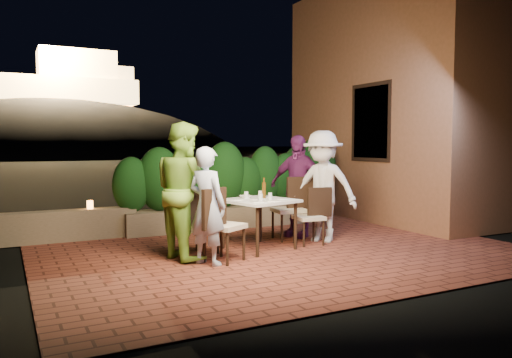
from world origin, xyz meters
TOP-DOWN VIEW (x-y plane):
  - ground at (0.00, 0.00)m, footprint 400.00×400.00m
  - terrace_floor at (0.00, 0.50)m, footprint 7.00×6.00m
  - building_wall at (3.60, 2.00)m, footprint 1.60×5.00m
  - window_pane at (2.82, 1.50)m, footprint 0.08×1.00m
  - window_frame at (2.81, 1.50)m, footprint 0.06×1.15m
  - planter at (0.20, 2.30)m, footprint 4.20×0.55m
  - hedge at (0.20, 2.30)m, footprint 4.00×0.70m
  - parapet at (-2.80, 2.30)m, footprint 2.20×0.30m
  - hill at (2.00, 60.00)m, footprint 52.00×40.00m
  - fortress at (2.00, 60.00)m, footprint 26.00×8.00m
  - dining_table at (-0.30, 0.31)m, footprint 1.15×1.15m
  - plate_nw at (-0.47, 0.01)m, footprint 0.23×0.23m
  - plate_sw at (-0.62, 0.42)m, footprint 0.22×0.22m
  - plate_ne at (0.04, 0.21)m, footprint 0.21×0.21m
  - plate_se at (-0.05, 0.60)m, footprint 0.25×0.25m
  - plate_centre at (-0.32, 0.34)m, footprint 0.23×0.23m
  - plate_front at (-0.21, 0.04)m, footprint 0.22×0.22m
  - glass_nw at (-0.37, 0.14)m, footprint 0.06×0.06m
  - glass_sw at (-0.43, 0.49)m, footprint 0.06×0.06m
  - glass_ne at (-0.15, 0.25)m, footprint 0.06×0.06m
  - glass_se at (-0.20, 0.47)m, footprint 0.07×0.07m
  - beer_bottle at (-0.16, 0.42)m, footprint 0.06×0.06m
  - bowl at (-0.40, 0.57)m, footprint 0.20×0.20m
  - chair_left_front at (-1.08, -0.17)m, footprint 0.64×0.64m
  - chair_left_back at (-1.23, 0.34)m, footprint 0.62×0.62m
  - chair_right_front at (0.55, 0.26)m, footprint 0.46×0.46m
  - chair_right_back at (0.46, 0.74)m, footprint 0.54×0.54m
  - diner_blue at (-1.35, -0.23)m, footprint 0.60×0.67m
  - diner_green at (-1.49, 0.27)m, footprint 0.87×1.03m
  - diner_white at (0.88, 0.37)m, footprint 1.20×1.33m
  - diner_purple at (0.75, 0.93)m, footprint 0.88×1.09m
  - parapet_lamp at (-2.44, 2.30)m, footprint 0.10×0.10m

SIDE VIEW (x-z plane):
  - hill at x=2.00m, z-range -15.00..7.00m
  - terrace_floor at x=0.00m, z-range -0.15..0.00m
  - ground at x=0.00m, z-range -0.02..-0.02m
  - planter at x=0.20m, z-range 0.00..0.40m
  - parapet at x=-2.80m, z-range 0.00..0.50m
  - dining_table at x=-0.30m, z-range 0.00..0.75m
  - chair_right_front at x=0.55m, z-range 0.00..0.89m
  - chair_left_back at x=-1.23m, z-range 0.00..0.96m
  - chair_left_front at x=-1.08m, z-range 0.00..1.01m
  - chair_right_back at x=0.46m, z-range 0.00..1.04m
  - parapet_lamp at x=-2.44m, z-range 0.50..0.64m
  - plate_ne at x=0.04m, z-range 0.75..0.76m
  - plate_sw at x=-0.62m, z-range 0.75..0.76m
  - plate_front at x=-0.21m, z-range 0.75..0.76m
  - plate_nw at x=-0.47m, z-range 0.75..0.76m
  - plate_centre at x=-0.32m, z-range 0.75..0.76m
  - plate_se at x=-0.05m, z-range 0.75..0.76m
  - bowl at x=-0.40m, z-range 0.75..0.79m
  - diner_blue at x=-1.35m, z-range 0.00..1.55m
  - glass_ne at x=-0.15m, z-range 0.75..0.85m
  - glass_sw at x=-0.43m, z-range 0.75..0.86m
  - glass_nw at x=-0.37m, z-range 0.75..0.86m
  - glass_se at x=-0.20m, z-range 0.75..0.86m
  - diner_purple at x=0.75m, z-range 0.00..1.73m
  - diner_white at x=0.88m, z-range 0.00..1.79m
  - beer_bottle at x=-0.16m, z-range 0.75..1.07m
  - diner_green at x=-1.49m, z-range 0.00..1.88m
  - hedge at x=0.20m, z-range 0.40..1.50m
  - window_pane at x=2.82m, z-range 1.30..2.70m
  - window_frame at x=2.81m, z-range 1.23..2.77m
  - building_wall at x=3.60m, z-range 0.00..5.00m
  - fortress at x=2.00m, z-range 6.50..14.50m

